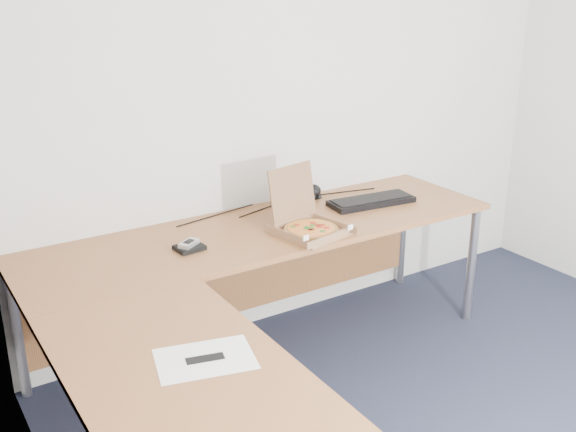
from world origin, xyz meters
TOP-DOWN VIEW (x-y plane):
  - desk at (-0.82, 0.97)m, footprint 2.50×2.20m
  - pizza_box at (-0.36, 1.23)m, footprint 0.30×0.35m
  - drinking_glass at (-0.29, 1.66)m, footprint 0.07×0.07m
  - keyboard at (0.18, 1.41)m, footprint 0.51×0.22m
  - mouse at (-0.09, 1.65)m, footprint 0.13×0.11m
  - wallet at (-0.95, 1.35)m, footprint 0.14×0.12m
  - phone at (-0.95, 1.35)m, footprint 0.12×0.10m
  - paper_sheet at (-1.31, 0.45)m, footprint 0.37×0.30m
  - dome_speaker at (-0.02, 1.68)m, footprint 0.10×0.10m
  - cable_bundle at (-0.28, 1.68)m, footprint 0.61×0.13m

SIDE VIEW (x-z plane):
  - desk at x=-0.82m, z-range 0.34..1.07m
  - paper_sheet at x=-1.31m, z-range 0.73..0.73m
  - cable_bundle at x=-0.28m, z-range 0.73..0.74m
  - wallet at x=-0.95m, z-range 0.73..0.75m
  - keyboard at x=0.18m, z-range 0.73..0.76m
  - mouse at x=-0.09m, z-range 0.73..0.77m
  - phone at x=-0.95m, z-range 0.75..0.77m
  - pizza_box at x=-0.36m, z-range 0.61..0.92m
  - dome_speaker at x=-0.02m, z-range 0.73..0.81m
  - drinking_glass at x=-0.29m, z-range 0.73..0.85m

